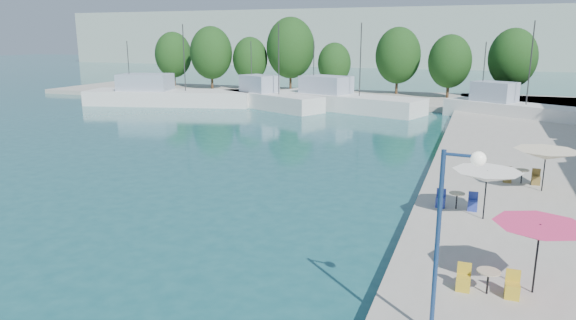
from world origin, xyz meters
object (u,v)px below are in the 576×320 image
at_px(trawler_02, 269,99).
at_px(trawler_01, 166,96).
at_px(trawler_03, 342,101).
at_px(umbrella_pink, 539,233).
at_px(street_lamp, 453,211).
at_px(umbrella_cream, 546,155).
at_px(umbrella_white, 487,176).
at_px(trawler_04, 508,110).

bearing_deg(trawler_02, trawler_01, -146.20).
distance_m(trawler_03, umbrella_pink, 45.18).
height_order(trawler_01, trawler_02, same).
distance_m(trawler_01, trawler_03, 22.02).
relative_size(trawler_01, street_lamp, 4.22).
relative_size(trawler_03, street_lamp, 3.76).
bearing_deg(umbrella_cream, umbrella_pink, -96.37).
xyz_separation_m(trawler_01, street_lamp, (36.41, -41.98, 3.02)).
distance_m(umbrella_pink, street_lamp, 4.48).
relative_size(trawler_02, umbrella_cream, 4.67).
height_order(trawler_01, umbrella_white, trawler_01).
relative_size(trawler_04, umbrella_pink, 4.96).
relative_size(umbrella_white, umbrella_cream, 0.93).
height_order(umbrella_pink, street_lamp, street_lamp).
bearing_deg(umbrella_pink, trawler_02, 122.46).
distance_m(umbrella_pink, umbrella_white, 6.63).
distance_m(trawler_02, street_lamp, 49.56).
distance_m(trawler_03, umbrella_white, 38.66).
bearing_deg(trawler_01, umbrella_white, -54.14).
bearing_deg(trawler_02, trawler_03, 37.00).
xyz_separation_m(trawler_01, umbrella_cream, (40.14, -26.59, 1.44)).
relative_size(trawler_04, umbrella_cream, 4.38).
height_order(umbrella_pink, umbrella_cream, umbrella_pink).
distance_m(trawler_03, trawler_04, 17.91).
bearing_deg(umbrella_pink, trawler_03, 112.16).
height_order(trawler_02, street_lamp, trawler_02).
xyz_separation_m(trawler_02, street_lamp, (23.19, -43.69, 3.02)).
distance_m(trawler_02, umbrella_cream, 39.09).
xyz_separation_m(trawler_04, umbrella_cream, (0.54, -28.14, 1.43)).
bearing_deg(umbrella_cream, trawler_02, 133.56).
height_order(umbrella_cream, street_lamp, street_lamp).
bearing_deg(trawler_02, trawler_04, 26.08).
height_order(umbrella_white, umbrella_cream, umbrella_white).
bearing_deg(trawler_04, trawler_02, -151.69).
xyz_separation_m(trawler_01, trawler_04, (39.60, 1.55, 0.00)).
bearing_deg(umbrella_cream, trawler_01, 146.47).
distance_m(umbrella_pink, umbrella_cream, 11.99).
relative_size(trawler_01, umbrella_white, 7.37).
xyz_separation_m(umbrella_cream, street_lamp, (-3.72, -15.39, 1.58)).
height_order(trawler_01, trawler_03, same).
relative_size(umbrella_pink, umbrella_white, 0.95).
bearing_deg(trawler_01, street_lamp, -62.57).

